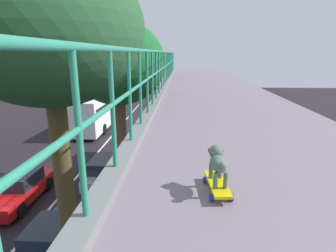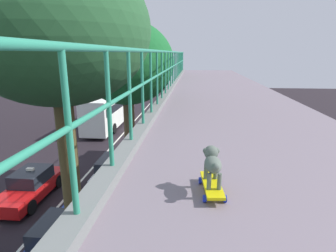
{
  "view_description": "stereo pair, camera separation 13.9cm",
  "coord_description": "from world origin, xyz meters",
  "px_view_note": "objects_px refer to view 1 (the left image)",
  "views": [
    {
      "loc": [
        0.39,
        -0.36,
        7.2
      ],
      "look_at": [
        0.21,
        3.01,
        6.3
      ],
      "focal_mm": 29.36,
      "sensor_mm": 36.0,
      "label": 1
    },
    {
      "loc": [
        0.53,
        -0.35,
        7.2
      ],
      "look_at": [
        0.21,
        3.01,
        6.3
      ],
      "focal_mm": 29.36,
      "sensor_mm": 36.0,
      "label": 2
    }
  ],
  "objects_px": {
    "city_bus": "(101,108)",
    "small_dog": "(218,161)",
    "toy_skateboard": "(217,184)",
    "car_blue_fifth": "(54,239)",
    "car_silver_seventh": "(105,169)",
    "car_red_taxi_sixth": "(21,188)"
  },
  "relations": [
    {
      "from": "city_bus",
      "to": "small_dog",
      "type": "bearing_deg",
      "value": -70.82
    },
    {
      "from": "toy_skateboard",
      "to": "city_bus",
      "type": "bearing_deg",
      "value": 109.17
    },
    {
      "from": "toy_skateboard",
      "to": "small_dog",
      "type": "bearing_deg",
      "value": 96.9
    },
    {
      "from": "car_blue_fifth",
      "to": "small_dog",
      "type": "xyz_separation_m",
      "value": [
        4.94,
        -6.15,
        5.67
      ]
    },
    {
      "from": "car_blue_fifth",
      "to": "car_silver_seventh",
      "type": "height_order",
      "value": "car_silver_seventh"
    },
    {
      "from": "toy_skateboard",
      "to": "car_red_taxi_sixth",
      "type": "bearing_deg",
      "value": 130.36
    },
    {
      "from": "car_silver_seventh",
      "to": "city_bus",
      "type": "distance_m",
      "value": 13.05
    },
    {
      "from": "car_blue_fifth",
      "to": "car_silver_seventh",
      "type": "distance_m",
      "value": 6.12
    },
    {
      "from": "car_blue_fifth",
      "to": "car_silver_seventh",
      "type": "bearing_deg",
      "value": 88.16
    },
    {
      "from": "toy_skateboard",
      "to": "small_dog",
      "type": "xyz_separation_m",
      "value": [
        -0.0,
        0.02,
        0.21
      ]
    },
    {
      "from": "car_blue_fifth",
      "to": "toy_skateboard",
      "type": "relative_size",
      "value": 7.54
    },
    {
      "from": "car_blue_fifth",
      "to": "city_bus",
      "type": "relative_size",
      "value": 0.34
    },
    {
      "from": "car_blue_fifth",
      "to": "car_red_taxi_sixth",
      "type": "bearing_deg",
      "value": 133.1
    },
    {
      "from": "car_blue_fifth",
      "to": "car_silver_seventh",
      "type": "xyz_separation_m",
      "value": [
        0.2,
        6.11,
        0.04
      ]
    },
    {
      "from": "small_dog",
      "to": "car_blue_fifth",
      "type": "bearing_deg",
      "value": 128.75
    },
    {
      "from": "toy_skateboard",
      "to": "car_blue_fifth",
      "type": "bearing_deg",
      "value": 128.66
    },
    {
      "from": "car_blue_fifth",
      "to": "small_dog",
      "type": "height_order",
      "value": "small_dog"
    },
    {
      "from": "car_silver_seventh",
      "to": "toy_skateboard",
      "type": "relative_size",
      "value": 8.28
    },
    {
      "from": "car_red_taxi_sixth",
      "to": "toy_skateboard",
      "type": "height_order",
      "value": "toy_skateboard"
    },
    {
      "from": "car_silver_seventh",
      "to": "small_dog",
      "type": "distance_m",
      "value": 14.3
    },
    {
      "from": "city_bus",
      "to": "car_red_taxi_sixth",
      "type": "bearing_deg",
      "value": -88.86
    },
    {
      "from": "car_blue_fifth",
      "to": "toy_skateboard",
      "type": "distance_m",
      "value": 9.61
    }
  ]
}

